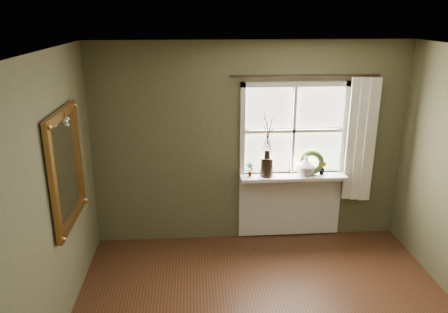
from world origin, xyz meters
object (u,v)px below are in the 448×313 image
cream_vase (306,166)px  gilt_mirror (66,168)px  dark_jug (267,167)px  wreath (312,165)px

cream_vase → gilt_mirror: gilt_mirror is taller
dark_jug → cream_vase: cream_vase is taller
dark_jug → gilt_mirror: 2.44m
dark_jug → wreath: (0.59, 0.04, -0.00)m
cream_vase → gilt_mirror: bearing=-158.8°
cream_vase → gilt_mirror: 2.90m
cream_vase → dark_jug: bearing=180.0°
gilt_mirror → dark_jug: bearing=25.6°
cream_vase → gilt_mirror: size_ratio=0.22×
cream_vase → wreath: (0.09, 0.04, -0.01)m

